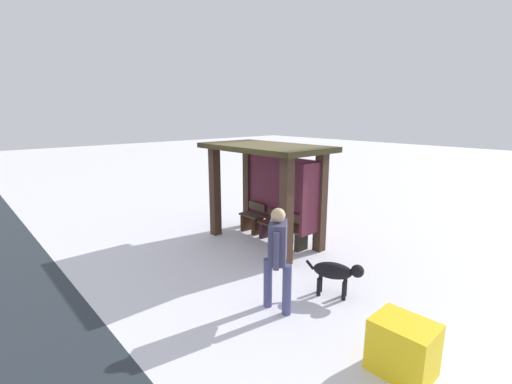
{
  "coord_description": "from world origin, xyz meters",
  "views": [
    {
      "loc": [
        5.88,
        -5.54,
        3.06
      ],
      "look_at": [
        0.07,
        -0.33,
        1.3
      ],
      "focal_mm": 24.62,
      "sensor_mm": 36.0,
      "label": 1
    }
  ],
  "objects_px": {
    "person_walking": "(278,252)",
    "grit_bin": "(403,347)",
    "bus_shelter": "(270,174)",
    "bench_center_inside": "(272,228)",
    "dog": "(336,272)",
    "bench_left_inside": "(252,220)",
    "bench_right_inside": "(295,235)"
  },
  "relations": [
    {
      "from": "person_walking",
      "to": "dog",
      "type": "height_order",
      "value": "person_walking"
    },
    {
      "from": "dog",
      "to": "grit_bin",
      "type": "distance_m",
      "value": 1.85
    },
    {
      "from": "person_walking",
      "to": "bench_right_inside",
      "type": "bearing_deg",
      "value": 126.22
    },
    {
      "from": "bench_right_inside",
      "to": "grit_bin",
      "type": "bearing_deg",
      "value": -29.92
    },
    {
      "from": "person_walking",
      "to": "grit_bin",
      "type": "distance_m",
      "value": 2.08
    },
    {
      "from": "grit_bin",
      "to": "bench_left_inside",
      "type": "bearing_deg",
      "value": 157.84
    },
    {
      "from": "dog",
      "to": "grit_bin",
      "type": "xyz_separation_m",
      "value": [
        1.61,
        -0.91,
        -0.11
      ]
    },
    {
      "from": "grit_bin",
      "to": "dog",
      "type": "bearing_deg",
      "value": 150.58
    },
    {
      "from": "bus_shelter",
      "to": "grit_bin",
      "type": "xyz_separation_m",
      "value": [
        4.25,
        -1.92,
        -1.33
      ]
    },
    {
      "from": "bus_shelter",
      "to": "bench_center_inside",
      "type": "height_order",
      "value": "bus_shelter"
    },
    {
      "from": "bench_left_inside",
      "to": "dog",
      "type": "height_order",
      "value": "bench_left_inside"
    },
    {
      "from": "bench_center_inside",
      "to": "dog",
      "type": "xyz_separation_m",
      "value": [
        2.71,
        -1.16,
        0.15
      ]
    },
    {
      "from": "person_walking",
      "to": "dog",
      "type": "relative_size",
      "value": 1.88
    },
    {
      "from": "bus_shelter",
      "to": "bench_right_inside",
      "type": "height_order",
      "value": "bus_shelter"
    },
    {
      "from": "dog",
      "to": "bench_left_inside",
      "type": "bearing_deg",
      "value": 161.51
    },
    {
      "from": "person_walking",
      "to": "grit_bin",
      "type": "xyz_separation_m",
      "value": [
        1.97,
        0.14,
        -0.65
      ]
    },
    {
      "from": "bus_shelter",
      "to": "bench_center_inside",
      "type": "xyz_separation_m",
      "value": [
        -0.07,
        0.14,
        -1.38
      ]
    },
    {
      "from": "bench_right_inside",
      "to": "dog",
      "type": "distance_m",
      "value": 2.29
    },
    {
      "from": "bench_center_inside",
      "to": "grit_bin",
      "type": "height_order",
      "value": "bench_center_inside"
    },
    {
      "from": "bench_left_inside",
      "to": "grit_bin",
      "type": "height_order",
      "value": "bench_left_inside"
    },
    {
      "from": "person_walking",
      "to": "dog",
      "type": "distance_m",
      "value": 1.23
    },
    {
      "from": "bench_left_inside",
      "to": "grit_bin",
      "type": "bearing_deg",
      "value": -22.16
    },
    {
      "from": "bench_center_inside",
      "to": "dog",
      "type": "relative_size",
      "value": 0.8
    },
    {
      "from": "bench_center_inside",
      "to": "grit_bin",
      "type": "bearing_deg",
      "value": -25.52
    },
    {
      "from": "bus_shelter",
      "to": "person_walking",
      "type": "distance_m",
      "value": 3.15
    },
    {
      "from": "bench_center_inside",
      "to": "grit_bin",
      "type": "relative_size",
      "value": 1.02
    },
    {
      "from": "bus_shelter",
      "to": "grit_bin",
      "type": "bearing_deg",
      "value": -24.29
    },
    {
      "from": "dog",
      "to": "grit_bin",
      "type": "bearing_deg",
      "value": -29.42
    },
    {
      "from": "bus_shelter",
      "to": "bench_center_inside",
      "type": "bearing_deg",
      "value": 115.31
    },
    {
      "from": "bench_right_inside",
      "to": "person_walking",
      "type": "distance_m",
      "value": 2.81
    },
    {
      "from": "dog",
      "to": "bus_shelter",
      "type": "bearing_deg",
      "value": 159.06
    },
    {
      "from": "bench_right_inside",
      "to": "bus_shelter",
      "type": "bearing_deg",
      "value": -168.01
    }
  ]
}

